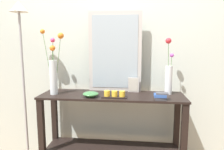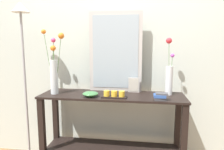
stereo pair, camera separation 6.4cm
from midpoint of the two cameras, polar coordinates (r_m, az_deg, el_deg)
The scene contains 10 objects.
wall_back at distance 2.39m, azimuth 1.92°, elevation 8.14°, with size 6.40×0.08×2.70m, color beige.
console_table at distance 2.22m, azimuth 0.85°, elevation -13.50°, with size 1.46×0.42×0.85m.
mirror_leaning at distance 2.24m, azimuth 1.79°, elevation 6.36°, with size 0.57×0.03×0.85m.
tall_vase_left at distance 2.19m, azimuth -14.87°, elevation 1.67°, with size 0.27×0.14×0.66m.
vase_right at distance 2.17m, azimuth 16.31°, elevation -0.10°, with size 0.09×0.09×0.57m.
candle_tray at distance 2.00m, azimuth 1.52°, elevation -5.46°, with size 0.24×0.09×0.07m.
picture_frame_small at distance 2.22m, azimuth 6.88°, elevation -2.75°, with size 0.12×0.01×0.16m.
decorative_bowl at distance 2.04m, azimuth -5.05°, elevation -5.20°, with size 0.16×0.16×0.05m.
book_stack at distance 1.97m, azimuth 14.08°, elevation -5.76°, with size 0.13×0.09×0.07m.
floor_lamp at distance 2.36m, azimuth -22.48°, elevation 4.01°, with size 0.24×0.24×1.79m.
Camera 2 is at (0.29, -2.04, 1.37)m, focal length 33.14 mm.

